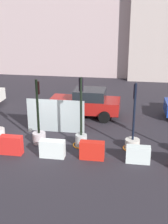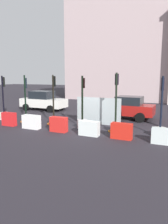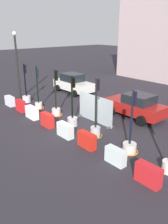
{
  "view_description": "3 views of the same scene",
  "coord_description": "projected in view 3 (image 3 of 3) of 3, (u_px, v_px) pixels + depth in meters",
  "views": [
    {
      "loc": [
        4.31,
        -13.0,
        6.36
      ],
      "look_at": [
        2.08,
        0.86,
        1.47
      ],
      "focal_mm": 47.75,
      "sensor_mm": 36.0,
      "label": 1
    },
    {
      "loc": [
        5.51,
        -11.85,
        3.21
      ],
      "look_at": [
        -0.05,
        0.28,
        1.0
      ],
      "focal_mm": 34.55,
      "sensor_mm": 36.0,
      "label": 2
    },
    {
      "loc": [
        10.87,
        -8.34,
        5.88
      ],
      "look_at": [
        0.98,
        0.13,
        1.18
      ],
      "focal_mm": 36.82,
      "sensor_mm": 36.0,
      "label": 3
    }
  ],
  "objects": [
    {
      "name": "car_white_van",
      "position": [
        73.0,
        83.0,
        22.52
      ],
      "size": [
        4.41,
        2.18,
        1.83
      ],
      "color": "white",
      "rests_on": "ground_plane"
    },
    {
      "name": "construction_barrier_6",
      "position": [
        116.0,
        156.0,
        10.56
      ],
      "size": [
        1.04,
        0.4,
        0.77
      ],
      "color": "silver",
      "rests_on": "ground_plane"
    },
    {
      "name": "street_lamp_post",
      "position": [
        17.0,
        61.0,
        19.75
      ],
      "size": [
        0.36,
        0.36,
        5.73
      ],
      "color": "black",
      "rests_on": "ground_plane"
    },
    {
      "name": "site_fence_panel",
      "position": [
        95.0,
        110.0,
        15.24
      ],
      "size": [
        3.14,
        0.5,
        1.81
      ],
      "color": "#9BA7A9",
      "rests_on": "ground_plane"
    },
    {
      "name": "traffic_light_0",
      "position": [
        26.0,
        95.0,
        19.5
      ],
      "size": [
        0.67,
        0.67,
        3.25
      ],
      "color": "silver",
      "rests_on": "ground_plane"
    },
    {
      "name": "construction_barrier_1",
      "position": [
        21.0,
        106.0,
        17.32
      ],
      "size": [
        0.97,
        0.39,
        0.88
      ],
      "color": "red",
      "rests_on": "ground_plane"
    },
    {
      "name": "traffic_light_4",
      "position": [
        96.0,
        125.0,
        13.2
      ],
      "size": [
        0.82,
        0.82,
        3.42
      ],
      "color": "#B0B1B0",
      "rests_on": "ground_plane"
    },
    {
      "name": "construction_barrier_5",
      "position": [
        87.0,
        140.0,
        12.0
      ],
      "size": [
        1.09,
        0.4,
        0.83
      ],
      "color": "red",
      "rests_on": "ground_plane"
    },
    {
      "name": "car_red_compact",
      "position": [
        136.0,
        106.0,
        16.04
      ],
      "size": [
        4.29,
        2.27,
        1.72
      ],
      "color": "#A21815",
      "rests_on": "ground_plane"
    },
    {
      "name": "construction_barrier_4",
      "position": [
        65.0,
        130.0,
        13.22
      ],
      "size": [
        1.12,
        0.43,
        0.81
      ],
      "color": "silver",
      "rests_on": "ground_plane"
    },
    {
      "name": "construction_barrier_3",
      "position": [
        47.0,
        120.0,
        14.6
      ],
      "size": [
        1.02,
        0.42,
        0.88
      ],
      "color": "red",
      "rests_on": "ground_plane"
    },
    {
      "name": "construction_barrier_7",
      "position": [
        148.0,
        175.0,
        9.15
      ],
      "size": [
        1.09,
        0.4,
        0.85
      ],
      "color": "red",
      "rests_on": "ground_plane"
    },
    {
      "name": "traffic_light_5",
      "position": [
        130.0,
        143.0,
        11.51
      ],
      "size": [
        0.9,
        0.9,
        3.23
      ],
      "color": "beige",
      "rests_on": "ground_plane"
    },
    {
      "name": "traffic_light_2",
      "position": [
        56.0,
        108.0,
        16.5
      ],
      "size": [
        0.9,
        0.9,
        3.31
      ],
      "color": "beige",
      "rests_on": "ground_plane"
    },
    {
      "name": "traffic_light_1",
      "position": [
        38.0,
        101.0,
        17.95
      ],
      "size": [
        0.82,
        0.82,
        3.3
      ],
      "color": "beige",
      "rests_on": "ground_plane"
    },
    {
      "name": "construction_barrier_2",
      "position": [
        32.0,
        112.0,
        15.98
      ],
      "size": [
        1.15,
        0.45,
        0.85
      ],
      "color": "white",
      "rests_on": "ground_plane"
    },
    {
      "name": "construction_barrier_0",
      "position": [
        10.0,
        101.0,
        18.66
      ],
      "size": [
        1.04,
        0.45,
        0.78
      ],
      "color": "silver",
      "rests_on": "ground_plane"
    },
    {
      "name": "traffic_light_3",
      "position": [
        73.0,
        116.0,
        14.69
      ],
      "size": [
        0.65,
        0.65,
        3.25
      ],
      "color": "#B1A6AB",
      "rests_on": "ground_plane"
    },
    {
      "name": "ground_plane",
      "position": [
        73.0,
        126.0,
        14.86
      ],
      "size": [
        120.0,
        120.0,
        0.0
      ],
      "primitive_type": "plane",
      "color": "#28242B"
    }
  ]
}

